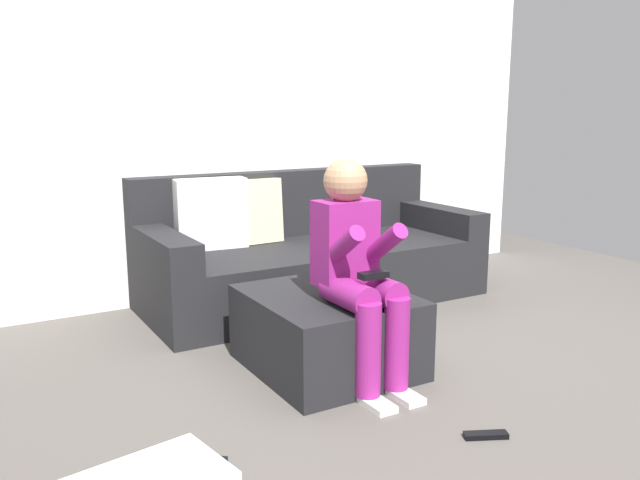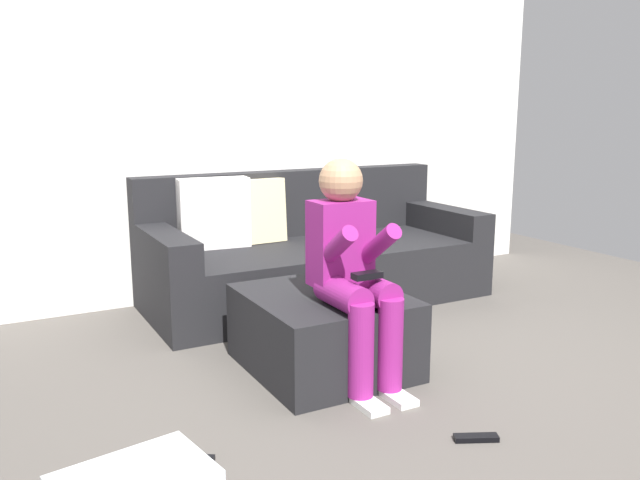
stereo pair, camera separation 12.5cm
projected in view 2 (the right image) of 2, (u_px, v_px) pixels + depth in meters
ground_plane at (436, 400)px, 2.98m from camera, size 6.54×6.54×0.00m
wall_back at (249, 105)px, 4.58m from camera, size 5.03×0.10×2.67m
couch_sectional at (310, 256)px, 4.51m from camera, size 2.31×0.95×0.87m
ottoman at (323, 331)px, 3.31m from camera, size 0.73×0.83×0.40m
person_seated at (353, 267)px, 3.06m from camera, size 0.30×0.60×1.08m
remote_near_ottoman at (476, 438)px, 2.61m from camera, size 0.18×0.12×0.02m
remote_by_storage_bin at (190, 460)px, 2.45m from camera, size 0.18×0.15×0.02m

